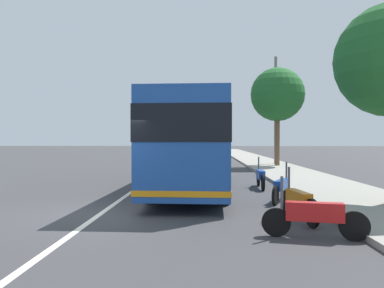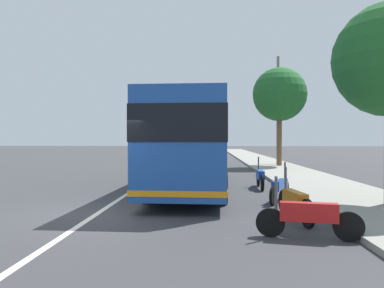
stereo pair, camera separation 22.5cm
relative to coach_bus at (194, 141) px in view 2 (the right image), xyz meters
name	(u,v)px [view 2 (the right image)]	position (x,y,z in m)	size (l,w,h in m)	color
ground_plane	(98,213)	(-5.38, 2.37, -1.96)	(220.00, 220.00, 0.00)	#38383A
sidewalk_curb	(297,176)	(4.62, -5.36, -1.89)	(110.00, 3.60, 0.14)	gray
lane_divider_line	(154,176)	(4.62, 2.37, -1.95)	(110.00, 0.16, 0.01)	silver
coach_bus	(194,141)	(0.00, 0.00, 0.00)	(11.77, 2.97, 3.43)	#1E4C9E
motorcycle_mid_row	(308,216)	(-7.70, -2.62, -1.49)	(0.48, 2.06, 1.25)	black
motorcycle_by_tree	(295,202)	(-6.05, -2.74, -1.49)	(2.11, 0.41, 1.28)	black
motorcycle_angled	(280,188)	(-3.31, -2.91, -1.50)	(1.94, 1.00, 1.25)	black
motorcycle_far_end	(260,177)	(-0.15, -2.72, -1.48)	(2.13, 0.27, 1.27)	black
car_ahead_same_lane	(165,151)	(27.40, 4.61, -1.25)	(4.11, 1.99, 1.53)	black
car_oncoming	(205,154)	(18.34, -0.21, -1.27)	(4.69, 1.88, 1.45)	silver
roadside_tree_mid_block	(280,95)	(11.47, -5.74, 3.33)	(3.90, 3.90, 7.27)	brown
utility_pole	(278,111)	(13.21, -5.96, 2.28)	(0.22, 0.22, 8.47)	slate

